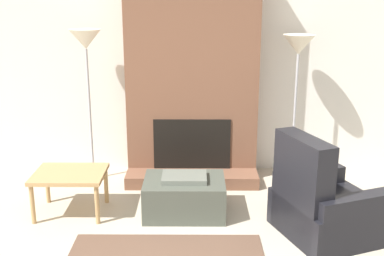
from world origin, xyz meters
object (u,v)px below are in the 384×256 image
armchair (322,207)px  side_table (70,177)px  floor_lamp_right (298,53)px  ottoman (184,196)px  floor_lamp_left (86,48)px

armchair → side_table: bearing=58.4°
side_table → floor_lamp_right: floor_lamp_right is taller
armchair → floor_lamp_right: size_ratio=0.62×
ottoman → floor_lamp_left: 2.03m
floor_lamp_left → floor_lamp_right: 2.41m
side_table → floor_lamp_right: 2.86m
armchair → side_table: size_ratio=1.52×
floor_lamp_left → side_table: bearing=-92.0°
side_table → floor_lamp_left: (0.03, 0.94, 1.20)m
armchair → floor_lamp_left: bearing=39.0°
side_table → floor_lamp_left: 1.52m
floor_lamp_left → floor_lamp_right: (2.41, 0.00, -0.05)m
ottoman → floor_lamp_left: (-1.13, 0.95, 1.40)m
ottoman → armchair: armchair is taller
ottoman → floor_lamp_right: floor_lamp_right is taller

